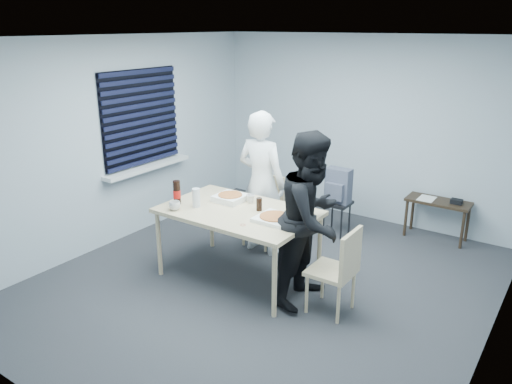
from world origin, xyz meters
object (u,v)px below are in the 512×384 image
Objects in this scene: chair_far at (266,205)px; side_table at (438,206)px; chair_right at (340,266)px; stool at (337,210)px; dining_table at (238,215)px; mug_a at (175,206)px; person_white at (262,183)px; mug_b at (250,199)px; person_black at (312,219)px; soda_bottle at (177,193)px; backpack at (338,186)px.

side_table is at bearing 37.06° from chair_far.
stool is (-0.87, 1.76, -0.16)m from chair_right.
dining_table is 13.44× the size of mug_a.
person_white is 0.49m from mug_b.
dining_table is 1.80m from stool.
person_black is 1.82m from stool.
soda_bottle is (-1.06, -1.94, 0.58)m from stool.
side_table is 6.54× the size of mug_a.
person_white is at bearing -120.04° from stool.
mug_a is (-1.44, -0.43, -0.03)m from person_black.
person_white is at bearing 63.03° from soda_bottle.
dining_table is at bearing -102.60° from stool.
backpack is 2.29m from mug_a.
mug_a is (-0.38, -1.12, -0.03)m from person_white.
soda_bottle is (-1.55, -0.27, 0.05)m from person_black.
stool is at bearing 77.40° from dining_table.
person_black is at bearing 2.75° from dining_table.
person_black reaches higher than chair_far.
backpack is (0.66, 0.73, 0.18)m from chair_far.
person_white is 3.79× the size of stool.
chair_far reaches higher than dining_table.
dining_table is 0.74m from soda_bottle.
person_white reaches higher than mug_b.
chair_right is 1.11× the size of side_table.
person_black is 3.84× the size of backpack.
soda_bottle reaches higher than chair_far.
chair_far is 8.90× the size of mug_b.
mug_a is at bearing -129.49° from mug_b.
mug_a is at bearing -101.88° from chair_far.
dining_table is 0.29m from mug_b.
dining_table is at bearing 92.75° from person_black.
chair_right is 2.40m from side_table.
side_table is (1.71, 1.60, -0.43)m from person_white.
soda_bottle is (-0.39, -1.20, 0.42)m from chair_far.
soda_bottle reaches higher than side_table.
side_table is at bearing 53.08° from mug_b.
person_white is (0.10, -0.24, 0.37)m from chair_far.
mug_a reaches higher than mug_b.
person_white is 6.56× the size of soda_bottle.
side_table is at bearing 10.26° from backpack.
backpack is at bearing 16.65° from person_black.
person_black reaches higher than backpack.
chair_right is at bearing -2.40° from dining_table.
stool is 2.28m from soda_bottle.
backpack is (-0.87, 1.75, 0.18)m from chair_right.
backpack is at bearing 74.09° from mug_b.
chair_right is (1.53, -1.02, 0.00)m from chair_far.
soda_bottle is (-1.92, -0.18, 0.42)m from chair_right.
mug_a is at bearing -145.55° from dining_table.
chair_far reaches higher than stool.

